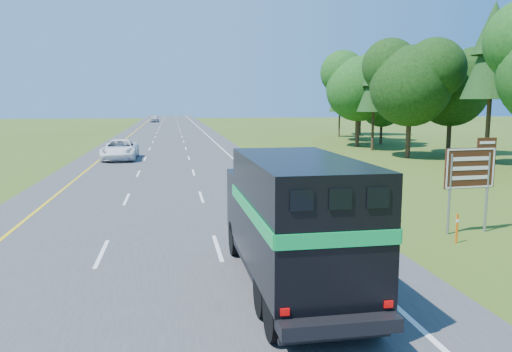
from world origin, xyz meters
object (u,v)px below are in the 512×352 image
at_px(horse_truck, 293,219).
at_px(far_car, 154,119).
at_px(white_suv, 120,150).
at_px(exit_sign, 471,172).

relative_size(horse_truck, far_car, 1.56).
distance_m(white_suv, far_car, 80.38).
xyz_separation_m(horse_truck, white_suv, (-7.21, 30.70, -1.00)).
distance_m(white_suv, exit_sign, 30.24).
distance_m(horse_truck, white_suv, 31.56).
xyz_separation_m(far_car, exit_sign, (14.64, -106.66, 1.38)).
height_order(horse_truck, white_suv, horse_truck).
relative_size(horse_truck, white_suv, 1.30).
relative_size(white_suv, far_car, 1.20).
distance_m(horse_truck, far_car, 111.31).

